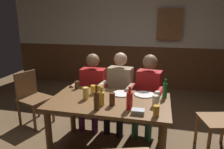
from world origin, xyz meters
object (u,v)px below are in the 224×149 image
Objects in this scene: pint_glass_5 at (100,91)px; pint_glass_8 at (86,93)px; pint_glass_1 at (155,101)px; pint_glass_4 at (102,87)px; person_0 at (92,87)px; condiment_caddy at (138,112)px; bottle_0 at (129,100)px; person_2 at (148,91)px; dining_table at (109,109)px; bottle_2 at (97,100)px; plate_0 at (122,94)px; pint_glass_6 at (156,111)px; bottle_3 at (102,98)px; pint_glass_3 at (94,90)px; bottle_1 at (165,90)px; pint_glass_2 at (112,99)px; pint_glass_7 at (157,96)px; wall_dart_cabinet at (170,24)px; chair_empty_near_right at (32,96)px; plate_1 at (144,95)px; person_1 at (119,88)px.

pint_glass_8 is (-0.15, -0.12, -0.00)m from pint_glass_5.
pint_glass_1 is 0.84m from pint_glass_4.
person_0 is 8.50× the size of condiment_caddy.
person_0 is 1.15m from bottle_0.
person_2 is 1.02m from pint_glass_8.
person_0 reaches higher than pint_glass_8.
bottle_2 reaches higher than dining_table.
plate_0 is 0.49m from bottle_0.
pint_glass_5 reaches higher than pint_glass_4.
dining_table is 12.55× the size of pint_glass_6.
bottle_3 reaches higher than pint_glass_1.
bottle_0 is at bearing -151.64° from pint_glass_1.
dining_table is 10.74× the size of condiment_caddy.
bottle_1 is at bearing 4.40° from pint_glass_3.
bottle_3 reaches higher than pint_glass_5.
pint_glass_2 is 1.26× the size of pint_glass_7.
pint_glass_7 reaches higher than pint_glass_6.
pint_glass_6 is (1.04, -0.98, 0.13)m from person_0.
chair_empty_near_right is at bearing -134.48° from wall_dart_cabinet.
pint_glass_3 reaches higher than plate_1.
pint_glass_2 reaches higher than pint_glass_3.
pint_glass_7 reaches higher than plate_1.
chair_empty_near_right reaches higher than plate_0.
pint_glass_4 reaches higher than plate_0.
person_0 reaches higher than pint_glass_7.
bottle_2 is 0.21m from pint_glass_2.
pint_glass_7 is (0.64, 0.29, -0.03)m from bottle_3.
person_1 is 1.39× the size of chair_empty_near_right.
pint_glass_1 is 1.28× the size of pint_glass_4.
bottle_0 reaches higher than pint_glass_6.
chair_empty_near_right reaches higher than condiment_caddy.
pint_glass_6 is at bearing 135.43° from person_0.
pint_glass_7 is at bearing 32.96° from bottle_2.
pint_glass_1 is at bearing 110.18° from person_2.
bottle_3 is at bearing 81.50° from bottle_2.
condiment_caddy reaches higher than dining_table.
pint_glass_5 is 1.28× the size of pint_glass_7.
wall_dart_cabinet is at bearing 154.32° from chair_empty_near_right.
pint_glass_8 is at bearing 100.93° from person_0.
person_0 reaches higher than bottle_0.
bottle_0 is at bearing 89.87° from person_2.
pint_glass_7 reaches higher than dining_table.
pint_glass_2 is 0.39m from pint_glass_8.
chair_empty_near_right is 1.64m from bottle_2.
person_0 is 0.95m from plate_1.
pint_glass_2 is 0.54m from pint_glass_6.
bottle_0 is 0.71m from pint_glass_4.
chair_empty_near_right is at bearing 161.20° from dining_table.
plate_1 is 1.71× the size of pint_glass_8.
bottle_0 reaches higher than pint_glass_3.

